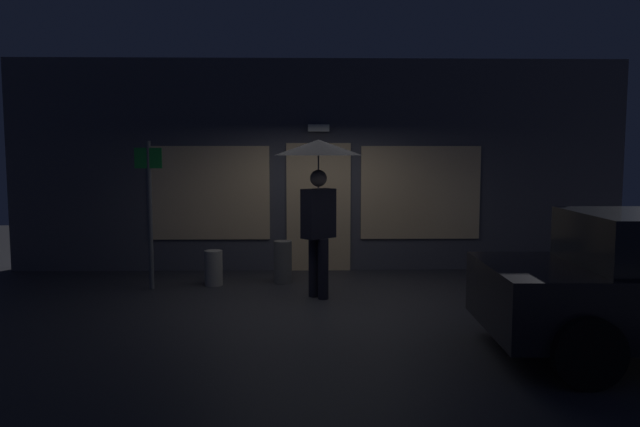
% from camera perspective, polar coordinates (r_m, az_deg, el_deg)
% --- Properties ---
extents(ground_plane, '(18.00, 18.00, 0.00)m').
position_cam_1_polar(ground_plane, '(8.62, 0.17, -8.02)').
color(ground_plane, '#2D2D33').
extents(building_facade, '(10.59, 0.48, 3.63)m').
position_cam_1_polar(building_facade, '(10.72, -0.16, 4.37)').
color(building_facade, '#4C4C56').
rests_on(building_facade, ground).
extents(person_with_umbrella, '(1.22, 1.22, 2.22)m').
position_cam_1_polar(person_with_umbrella, '(8.53, -0.15, 4.02)').
color(person_with_umbrella, black).
rests_on(person_with_umbrella, ground).
extents(street_sign_post, '(0.40, 0.07, 2.21)m').
position_cam_1_polar(street_sign_post, '(9.45, -15.48, 0.72)').
color(street_sign_post, '#595B60').
rests_on(street_sign_post, ground).
extents(sidewalk_bollard, '(0.28, 0.28, 0.66)m').
position_cam_1_polar(sidewalk_bollard, '(9.71, -3.46, -4.49)').
color(sidewalk_bollard, slate).
rests_on(sidewalk_bollard, ground).
extents(sidewalk_bollard_2, '(0.27, 0.27, 0.54)m').
position_cam_1_polar(sidewalk_bollard_2, '(9.64, -9.81, -4.99)').
color(sidewalk_bollard_2, '#9E998E').
rests_on(sidewalk_bollard_2, ground).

